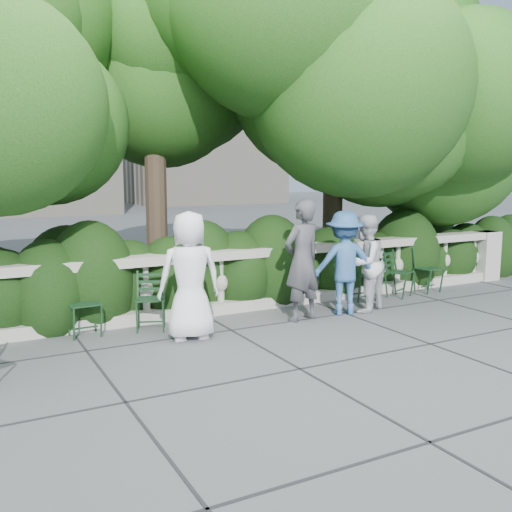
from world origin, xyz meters
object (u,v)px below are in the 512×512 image
chair_c (88,339)px  chair_d (367,301)px  person_casual_man (365,263)px  chair_e (434,293)px  chair_b (151,333)px  chair_f (406,298)px  person_woman_grey (302,260)px  person_businessman (190,276)px  person_older_blue (344,263)px

chair_c → chair_d: same height
person_casual_man → chair_e: bearing=168.3°
person_casual_man → chair_c: bearing=-30.8°
chair_b → chair_f: size_ratio=1.00×
chair_d → chair_f: 0.81m
person_woman_grey → chair_f: bearing=177.8°
person_casual_man → chair_d: bearing=-157.3°
person_businessman → person_older_blue: bearing=-169.4°
chair_d → chair_e: (1.50, -0.07, 0.00)m
person_casual_man → person_woman_grey: bearing=-23.6°
chair_c → person_older_blue: (3.83, -0.51, 0.81)m
chair_e → person_older_blue: bearing=-176.6°
chair_c → person_casual_man: person_casual_man is taller
chair_b → person_woman_grey: 2.44m
chair_d → person_woman_grey: person_woman_grey is taller
chair_c → chair_f: same height
chair_e → chair_b: bearing=173.5°
chair_d → chair_f: same height
chair_b → person_older_blue: size_ratio=0.52×
chair_f → person_businessman: bearing=162.4°
person_woman_grey → person_businessman: bearing=-8.0°
chair_e → person_businessman: (-4.98, -0.55, 0.86)m
chair_e → person_woman_grey: (-3.15, -0.44, 0.91)m
chair_c → person_businessman: bearing=-29.2°
chair_d → person_woman_grey: (-1.66, -0.51, 0.91)m
person_woman_grey → chair_d: bearing=-174.3°
person_businessman → person_casual_man: (3.01, 0.12, -0.08)m
chair_b → person_casual_man: 3.52m
chair_b → person_casual_man: person_casual_man is taller
chair_f → person_casual_man: bearing=172.7°
chair_c → chair_e: bearing=-3.0°
chair_b → chair_f: 4.68m
chair_b → person_businessman: 1.07m
chair_c → chair_e: same height
person_businessman → person_older_blue: person_businessman is taller
chair_e → person_casual_man: (-1.97, -0.43, 0.78)m
chair_f → chair_d: bearing=147.7°
chair_b → person_casual_man: (3.41, -0.39, 0.78)m
chair_d → person_businessman: (-3.49, -0.62, 0.86)m
person_older_blue → chair_d: bearing=-131.0°
person_woman_grey → person_casual_man: person_woman_grey is taller
chair_f → person_casual_man: (-1.27, -0.39, 0.78)m
person_businessman → person_woman_grey: person_woman_grey is taller
chair_b → chair_e: 5.38m
chair_c → chair_d: 4.71m
chair_e → person_casual_man: bearing=-174.6°
chair_d → person_woman_grey: size_ratio=0.46×
chair_b → person_casual_man: bearing=14.8°
chair_b → chair_c: same height
chair_d → person_businessman: size_ratio=0.49×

